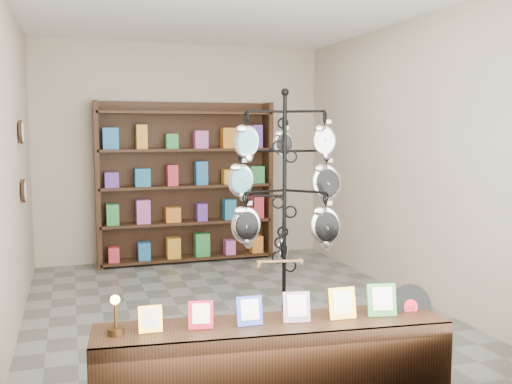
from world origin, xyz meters
The scene contains 6 objects.
ground centered at (0.00, 0.00, 0.00)m, with size 5.00×5.00×0.00m, color slate.
room_envelope centered at (0.00, 0.00, 1.85)m, with size 5.00×5.00×5.00m.
display_tree centered at (0.35, -0.60, 1.27)m, with size 1.17×1.15×2.19m.
front_shelf centered at (-0.28, -2.05, 0.29)m, with size 2.34×0.72×0.82m.
back_shelving centered at (0.00, 2.30, 1.03)m, with size 2.42×0.36×2.20m.
wall_clocks centered at (-1.97, 0.80, 1.50)m, with size 0.03×0.24×0.84m.
Camera 1 is at (-1.50, -5.43, 1.82)m, focal length 40.00 mm.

